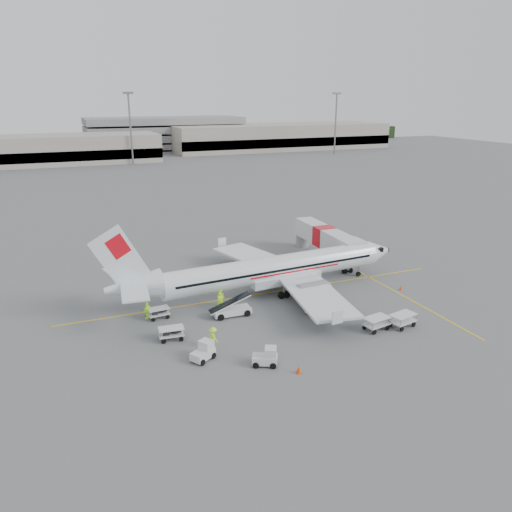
# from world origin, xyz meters

# --- Properties ---
(ground) EXTENTS (360.00, 360.00, 0.00)m
(ground) POSITION_xyz_m (0.00, 0.00, 0.00)
(ground) COLOR #56595B
(stripe_lead) EXTENTS (44.00, 0.20, 0.01)m
(stripe_lead) POSITION_xyz_m (0.00, 0.00, 0.01)
(stripe_lead) COLOR yellow
(stripe_lead) RESTS_ON ground
(stripe_cross) EXTENTS (0.20, 20.00, 0.01)m
(stripe_cross) POSITION_xyz_m (14.00, -8.00, 0.01)
(stripe_cross) COLOR yellow
(stripe_cross) RESTS_ON ground
(terminal_east) EXTENTS (90.00, 26.00, 10.00)m
(terminal_east) POSITION_xyz_m (70.00, 145.00, 5.00)
(terminal_east) COLOR gray
(terminal_east) RESTS_ON ground
(parking_garage) EXTENTS (62.00, 24.00, 14.00)m
(parking_garage) POSITION_xyz_m (25.00, 160.00, 7.00)
(parking_garage) COLOR slate
(parking_garage) RESTS_ON ground
(treeline) EXTENTS (300.00, 3.00, 6.00)m
(treeline) POSITION_xyz_m (0.00, 175.00, 3.00)
(treeline) COLOR black
(treeline) RESTS_ON ground
(mast_center) EXTENTS (3.20, 1.20, 22.00)m
(mast_center) POSITION_xyz_m (5.00, 118.00, 11.00)
(mast_center) COLOR slate
(mast_center) RESTS_ON ground
(mast_east) EXTENTS (3.20, 1.20, 22.00)m
(mast_east) POSITION_xyz_m (80.00, 118.00, 11.00)
(mast_east) COLOR slate
(mast_east) RESTS_ON ground
(aircraft) EXTENTS (35.90, 29.03, 9.42)m
(aircraft) POSITION_xyz_m (1.47, -0.06, 4.71)
(aircraft) COLOR white
(aircraft) RESTS_ON ground
(jet_bridge) EXTENTS (3.47, 16.89, 4.42)m
(jet_bridge) POSITION_xyz_m (12.46, 8.32, 2.21)
(jet_bridge) COLOR silver
(jet_bridge) RESTS_ON ground
(belt_loader) EXTENTS (5.13, 2.05, 2.75)m
(belt_loader) POSITION_xyz_m (-5.17, -4.13, 1.37)
(belt_loader) COLOR silver
(belt_loader) RESTS_ON ground
(tug_fore) EXTENTS (2.66, 1.98, 1.83)m
(tug_fore) POSITION_xyz_m (3.00, -7.01, 0.91)
(tug_fore) COLOR silver
(tug_fore) RESTS_ON ground
(tug_mid) EXTENTS (2.35, 1.96, 1.58)m
(tug_mid) POSITION_xyz_m (-5.96, -14.29, 0.79)
(tug_mid) COLOR silver
(tug_mid) RESTS_ON ground
(tug_aft) EXTENTS (2.35, 2.07, 1.57)m
(tug_aft) POSITION_xyz_m (-10.39, -11.54, 0.79)
(tug_aft) COLOR silver
(tug_aft) RESTS_ON ground
(cart_loaded_a) EXTENTS (2.36, 1.53, 1.17)m
(cart_loaded_a) POSITION_xyz_m (-11.96, -6.98, 0.59)
(cart_loaded_a) COLOR silver
(cart_loaded_a) RESTS_ON ground
(cart_loaded_b) EXTENTS (2.17, 1.40, 1.08)m
(cart_loaded_b) POSITION_xyz_m (-12.05, -2.00, 0.54)
(cart_loaded_b) COLOR silver
(cart_loaded_b) RESTS_ON ground
(cart_empty_a) EXTENTS (2.66, 1.85, 1.27)m
(cart_empty_a) POSITION_xyz_m (6.28, -12.35, 0.64)
(cart_empty_a) COLOR silver
(cart_empty_a) RESTS_ON ground
(cart_empty_b) EXTENTS (2.75, 1.97, 1.30)m
(cart_empty_b) POSITION_xyz_m (8.99, -12.75, 0.65)
(cart_empty_b) COLOR silver
(cart_empty_b) RESTS_ON ground
(cone_nose) EXTENTS (0.33, 0.33, 0.55)m
(cone_nose) POSITION_xyz_m (14.90, -4.93, 0.27)
(cone_nose) COLOR #F23C03
(cone_nose) RESTS_ON ground
(cone_port) EXTENTS (0.43, 0.43, 0.70)m
(cone_port) POSITION_xyz_m (4.63, 14.01, 0.35)
(cone_port) COLOR #F23C03
(cone_port) RESTS_ON ground
(cone_stbd) EXTENTS (0.42, 0.42, 0.68)m
(cone_stbd) POSITION_xyz_m (-3.98, -16.46, 0.34)
(cone_stbd) COLOR #F23C03
(cone_stbd) RESTS_ON ground
(crew_a) EXTENTS (0.73, 0.54, 1.83)m
(crew_a) POSITION_xyz_m (-5.71, -2.17, 0.91)
(crew_a) COLOR #ABEA20
(crew_a) RESTS_ON ground
(crew_b) EXTENTS (1.14, 1.15, 1.87)m
(crew_b) POSITION_xyz_m (-5.43, -1.50, 0.94)
(crew_b) COLOR #ABEA20
(crew_b) RESTS_ON ground
(crew_c) EXTENTS (1.02, 1.35, 1.86)m
(crew_c) POSITION_xyz_m (-8.88, -9.72, 0.93)
(crew_c) COLOR #ABEA20
(crew_c) RESTS_ON ground
(crew_d) EXTENTS (1.06, 0.91, 1.70)m
(crew_d) POSITION_xyz_m (-13.07, -1.65, 0.85)
(crew_d) COLOR #ABEA20
(crew_d) RESTS_ON ground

